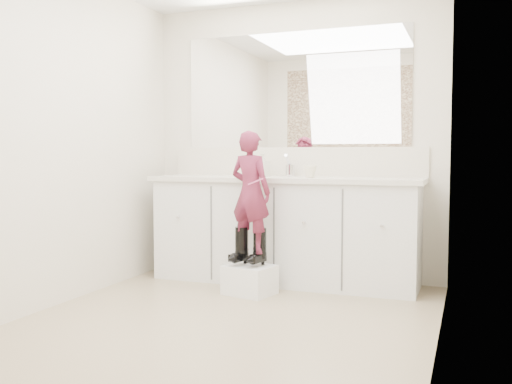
% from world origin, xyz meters
% --- Properties ---
extents(floor, '(3.00, 3.00, 0.00)m').
position_xyz_m(floor, '(0.00, 0.00, 0.00)').
color(floor, '#8E7A5D').
rests_on(floor, ground).
extents(wall_back, '(2.60, 0.00, 2.60)m').
position_xyz_m(wall_back, '(0.00, 1.50, 1.20)').
color(wall_back, beige).
rests_on(wall_back, floor).
extents(wall_front, '(2.60, 0.00, 2.60)m').
position_xyz_m(wall_front, '(0.00, -1.50, 1.20)').
color(wall_front, beige).
rests_on(wall_front, floor).
extents(wall_left, '(0.00, 3.00, 3.00)m').
position_xyz_m(wall_left, '(-1.30, 0.00, 1.20)').
color(wall_left, beige).
rests_on(wall_left, floor).
extents(wall_right, '(0.00, 3.00, 3.00)m').
position_xyz_m(wall_right, '(1.30, 0.00, 1.20)').
color(wall_right, beige).
rests_on(wall_right, floor).
extents(vanity_cabinet, '(2.20, 0.55, 0.85)m').
position_xyz_m(vanity_cabinet, '(0.00, 1.23, 0.42)').
color(vanity_cabinet, silver).
rests_on(vanity_cabinet, floor).
extents(countertop, '(2.28, 0.58, 0.04)m').
position_xyz_m(countertop, '(0.00, 1.21, 0.87)').
color(countertop, beige).
rests_on(countertop, vanity_cabinet).
extents(backsplash, '(2.28, 0.03, 0.25)m').
position_xyz_m(backsplash, '(0.00, 1.49, 1.02)').
color(backsplash, beige).
rests_on(backsplash, countertop).
extents(mirror, '(2.00, 0.02, 1.00)m').
position_xyz_m(mirror, '(0.00, 1.49, 1.64)').
color(mirror, white).
rests_on(mirror, wall_back).
extents(dot_panel, '(2.00, 0.01, 1.20)m').
position_xyz_m(dot_panel, '(0.00, -1.49, 1.65)').
color(dot_panel, '#472819').
rests_on(dot_panel, wall_front).
extents(faucet, '(0.08, 0.08, 0.10)m').
position_xyz_m(faucet, '(0.00, 1.38, 0.94)').
color(faucet, silver).
rests_on(faucet, countertop).
extents(cup, '(0.11, 0.11, 0.10)m').
position_xyz_m(cup, '(0.23, 1.17, 0.94)').
color(cup, beige).
rests_on(cup, countertop).
extents(soap_bottle, '(0.11, 0.11, 0.19)m').
position_xyz_m(soap_bottle, '(-0.22, 1.30, 0.99)').
color(soap_bottle, beige).
rests_on(soap_bottle, countertop).
extents(step_stool, '(0.41, 0.37, 0.22)m').
position_xyz_m(step_stool, '(-0.12, 0.73, 0.11)').
color(step_stool, white).
rests_on(step_stool, floor).
extents(boot_left, '(0.15, 0.21, 0.29)m').
position_xyz_m(boot_left, '(-0.20, 0.75, 0.37)').
color(boot_left, black).
rests_on(boot_left, step_stool).
extents(boot_right, '(0.15, 0.21, 0.29)m').
position_xyz_m(boot_right, '(-0.05, 0.75, 0.37)').
color(boot_right, black).
rests_on(boot_right, step_stool).
extents(toddler, '(0.38, 0.30, 0.93)m').
position_xyz_m(toddler, '(-0.12, 0.75, 0.79)').
color(toddler, '#A33257').
rests_on(toddler, step_stool).
extents(toothbrush, '(0.13, 0.04, 0.06)m').
position_xyz_m(toothbrush, '(-0.05, 0.67, 0.87)').
color(toothbrush, '#D6538A').
rests_on(toothbrush, toddler).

